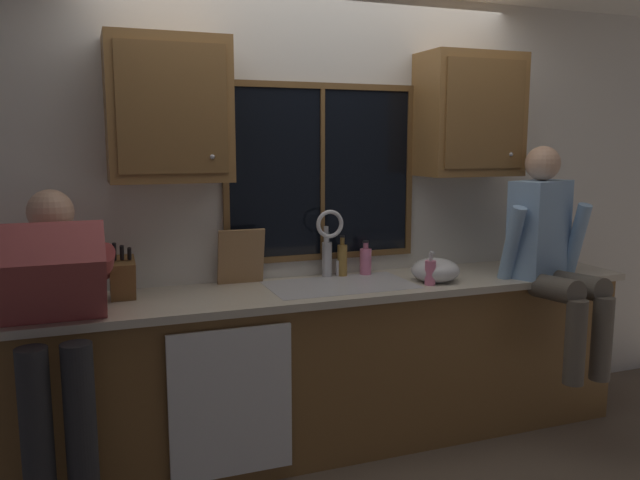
% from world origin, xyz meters
% --- Properties ---
extents(back_wall, '(5.87, 0.12, 2.55)m').
position_xyz_m(back_wall, '(0.00, 0.06, 1.27)').
color(back_wall, silver).
rests_on(back_wall, floor).
extents(window_glass, '(1.10, 0.02, 0.95)m').
position_xyz_m(window_glass, '(0.05, -0.01, 1.52)').
color(window_glass, black).
extents(window_frame_top, '(1.17, 0.02, 0.04)m').
position_xyz_m(window_frame_top, '(0.05, -0.02, 2.02)').
color(window_frame_top, brown).
extents(window_frame_bottom, '(1.17, 0.02, 0.04)m').
position_xyz_m(window_frame_bottom, '(0.05, -0.02, 1.03)').
color(window_frame_bottom, brown).
extents(window_frame_left, '(0.03, 0.02, 0.95)m').
position_xyz_m(window_frame_left, '(-0.52, -0.02, 1.52)').
color(window_frame_left, brown).
extents(window_frame_right, '(0.03, 0.02, 0.95)m').
position_xyz_m(window_frame_right, '(0.61, -0.02, 1.52)').
color(window_frame_right, brown).
extents(window_mullion_center, '(0.02, 0.02, 0.95)m').
position_xyz_m(window_mullion_center, '(0.05, -0.02, 1.52)').
color(window_mullion_center, brown).
extents(lower_cabinet_run, '(3.47, 0.58, 0.88)m').
position_xyz_m(lower_cabinet_run, '(0.00, -0.29, 0.44)').
color(lower_cabinet_run, brown).
rests_on(lower_cabinet_run, floor).
extents(countertop, '(3.53, 0.62, 0.04)m').
position_xyz_m(countertop, '(0.00, -0.31, 0.90)').
color(countertop, beige).
rests_on(countertop, lower_cabinet_run).
extents(dishwasher_front, '(0.60, 0.02, 0.74)m').
position_xyz_m(dishwasher_front, '(-0.64, -0.61, 0.46)').
color(dishwasher_front, white).
extents(upper_cabinet_left, '(0.60, 0.36, 0.72)m').
position_xyz_m(upper_cabinet_left, '(-0.84, -0.17, 1.86)').
color(upper_cabinet_left, olive).
extents(upper_cabinet_right, '(0.60, 0.36, 0.72)m').
position_xyz_m(upper_cabinet_right, '(0.93, -0.17, 1.86)').
color(upper_cabinet_right, olive).
extents(sink, '(0.80, 0.46, 0.21)m').
position_xyz_m(sink, '(0.05, -0.30, 0.82)').
color(sink, '#B7B7BC').
rests_on(sink, lower_cabinet_run).
extents(faucet, '(0.18, 0.09, 0.40)m').
position_xyz_m(faucet, '(0.05, -0.12, 1.17)').
color(faucet, silver).
rests_on(faucet, countertop).
extents(person_standing, '(0.53, 0.72, 1.49)m').
position_xyz_m(person_standing, '(-1.41, -0.58, 0.93)').
color(person_standing, '#262628').
rests_on(person_standing, floor).
extents(person_sitting_on_counter, '(0.54, 0.66, 1.26)m').
position_xyz_m(person_sitting_on_counter, '(1.24, -0.57, 1.10)').
color(person_sitting_on_counter, '#595147').
rests_on(person_sitting_on_counter, countertop).
extents(knife_block, '(0.12, 0.18, 0.32)m').
position_xyz_m(knife_block, '(-1.10, -0.24, 1.03)').
color(knife_block, brown).
rests_on(knife_block, countertop).
extents(cutting_board, '(0.26, 0.08, 0.31)m').
position_xyz_m(cutting_board, '(-0.46, -0.08, 1.07)').
color(cutting_board, '#997047').
rests_on(cutting_board, countertop).
extents(mixing_bowl, '(0.27, 0.27, 0.14)m').
position_xyz_m(mixing_bowl, '(0.59, -0.39, 0.98)').
color(mixing_bowl, silver).
rests_on(mixing_bowl, countertop).
extents(soap_dispenser, '(0.06, 0.07, 0.19)m').
position_xyz_m(soap_dispenser, '(0.51, -0.47, 0.99)').
color(soap_dispenser, pink).
rests_on(soap_dispenser, countertop).
extents(bottle_green_glass, '(0.07, 0.07, 0.20)m').
position_xyz_m(bottle_green_glass, '(0.29, -0.09, 1.00)').
color(bottle_green_glass, pink).
rests_on(bottle_green_glass, countertop).
extents(bottle_tall_clear, '(0.06, 0.06, 0.24)m').
position_xyz_m(bottle_tall_clear, '(0.15, -0.08, 1.02)').
color(bottle_tall_clear, olive).
rests_on(bottle_tall_clear, countertop).
extents(bottle_amber_small, '(0.06, 0.06, 0.26)m').
position_xyz_m(bottle_amber_small, '(0.06, -0.07, 1.03)').
color(bottle_amber_small, '#B7B7BC').
rests_on(bottle_amber_small, countertop).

